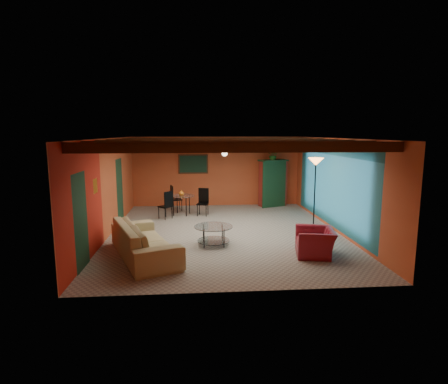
{
  "coord_description": "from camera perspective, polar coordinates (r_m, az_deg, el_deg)",
  "views": [
    {
      "loc": [
        -0.83,
        -10.17,
        2.85
      ],
      "look_at": [
        0.0,
        0.2,
        1.15
      ],
      "focal_mm": 29.09,
      "sensor_mm": 36.0,
      "label": 1
    }
  ],
  "objects": [
    {
      "name": "vase",
      "position": [
        12.7,
        -6.74,
        1.06
      ],
      "size": [
        0.24,
        0.24,
        0.19
      ],
      "primitive_type": "imported",
      "rotation": [
        0.0,
        0.0,
        -0.38
      ],
      "color": "orange",
      "rests_on": "dining_table"
    },
    {
      "name": "armchair",
      "position": [
        8.86,
        14.12,
        -7.62
      ],
      "size": [
        1.02,
        1.12,
        0.63
      ],
      "primitive_type": "imported",
      "rotation": [
        0.0,
        0.0,
        -1.77
      ],
      "color": "maroon",
      "rests_on": "ground"
    },
    {
      "name": "coffee_table",
      "position": [
        9.37,
        -1.67,
        -6.82
      ],
      "size": [
        1.0,
        1.0,
        0.51
      ],
      "primitive_type": null,
      "rotation": [
        0.0,
        0.0,
        0.01
      ],
      "color": "silver",
      "rests_on": "ground"
    },
    {
      "name": "potted_plant",
      "position": [
        14.22,
        7.77,
        5.82
      ],
      "size": [
        0.56,
        0.52,
        0.49
      ],
      "primitive_type": "imported",
      "rotation": [
        0.0,
        0.0,
        -0.39
      ],
      "color": "#26661E",
      "rests_on": "armoire"
    },
    {
      "name": "dining_table",
      "position": [
        12.79,
        -6.69,
        -1.48
      ],
      "size": [
        2.21,
        2.21,
        0.95
      ],
      "primitive_type": null,
      "rotation": [
        0.0,
        0.0,
        -0.24
      ],
      "color": "white",
      "rests_on": "ground"
    },
    {
      "name": "sofa",
      "position": [
        8.67,
        -12.41,
        -7.4
      ],
      "size": [
        1.97,
        2.9,
        0.79
      ],
      "primitive_type": "imported",
      "rotation": [
        0.0,
        0.0,
        1.94
      ],
      "color": "tan",
      "rests_on": "ground"
    },
    {
      "name": "room",
      "position": [
        10.33,
        0.04,
        6.56
      ],
      "size": [
        6.52,
        8.01,
        2.71
      ],
      "color": "gray",
      "rests_on": "ground"
    },
    {
      "name": "ceiling_fan",
      "position": [
        10.22,
        0.09,
        6.53
      ],
      "size": [
        1.5,
        1.5,
        0.44
      ],
      "primitive_type": null,
      "color": "#472614",
      "rests_on": "ceiling"
    },
    {
      "name": "armoire",
      "position": [
        14.33,
        7.67,
        1.31
      ],
      "size": [
        1.12,
        0.83,
        1.76
      ],
      "primitive_type": "cube",
      "rotation": [
        0.0,
        0.0,
        0.38
      ],
      "color": "maroon",
      "rests_on": "ground"
    },
    {
      "name": "painting",
      "position": [
        14.18,
        -4.86,
        4.4
      ],
      "size": [
        1.05,
        0.03,
        0.65
      ],
      "primitive_type": "cube",
      "color": "black",
      "rests_on": "wall_back"
    },
    {
      "name": "floor_lamp",
      "position": [
        10.94,
        14.05,
        -0.35
      ],
      "size": [
        0.45,
        0.45,
        2.15
      ],
      "primitive_type": null,
      "rotation": [
        0.0,
        0.0,
        0.01
      ],
      "color": "black",
      "rests_on": "ground"
    }
  ]
}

